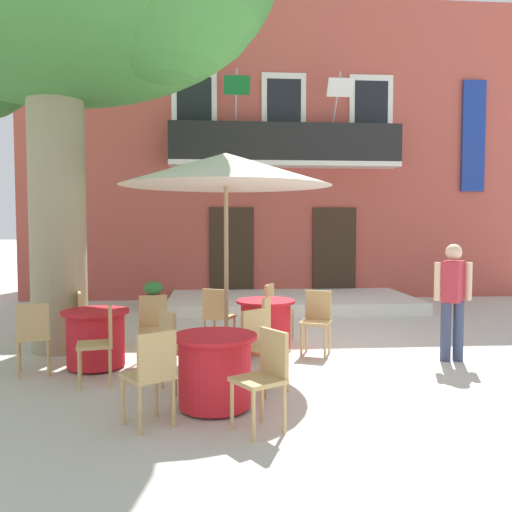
{
  "coord_description": "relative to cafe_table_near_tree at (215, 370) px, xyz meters",
  "views": [
    {
      "loc": [
        -1.32,
        -8.33,
        1.87
      ],
      "look_at": [
        -0.54,
        1.36,
        1.3
      ],
      "focal_mm": 37.51,
      "sensor_mm": 36.0,
      "label": 1
    }
  ],
  "objects": [
    {
      "name": "cafe_chair_near_tree_0",
      "position": [
        0.45,
        -0.6,
        0.14
      ],
      "size": [
        0.55,
        0.55,
        0.91
      ],
      "color": "tan",
      "rests_on": "ground"
    },
    {
      "name": "cafe_chair_front_1",
      "position": [
        -0.82,
        1.86,
        0.14
      ],
      "size": [
        0.46,
        0.46,
        0.91
      ],
      "color": "tan",
      "rests_on": "ground"
    },
    {
      "name": "ground_planter_left",
      "position": [
        -1.34,
        6.56,
        -0.05
      ],
      "size": [
        0.41,
        0.41,
        0.61
      ],
      "color": "#995638",
      "rests_on": "ground"
    },
    {
      "name": "pedestrian_near_entrance",
      "position": [
        3.25,
        1.65,
        0.51
      ],
      "size": [
        0.53,
        0.4,
        1.61
      ],
      "color": "#384260",
      "rests_on": "ground"
    },
    {
      "name": "cafe_chair_front_2",
      "position": [
        -1.81,
        2.37,
        0.14
      ],
      "size": [
        0.49,
        0.49,
        0.91
      ],
      "color": "tan",
      "rests_on": "ground"
    },
    {
      "name": "cafe_chair_near_tree_2",
      "position": [
        -0.43,
        0.62,
        0.14
      ],
      "size": [
        0.54,
        0.54,
        0.91
      ],
      "color": "tan",
      "rests_on": "ground"
    },
    {
      "name": "cafe_chair_middle_0",
      "position": [
        1.48,
        2.2,
        0.14
      ],
      "size": [
        0.52,
        0.52,
        0.91
      ],
      "color": "tan",
      "rests_on": "ground"
    },
    {
      "name": "cafe_chair_middle_1",
      "position": [
        0.99,
        3.14,
        0.14
      ],
      "size": [
        0.53,
        0.53,
        0.91
      ],
      "color": "tan",
      "rests_on": "ground"
    },
    {
      "name": "cafe_chair_near_tree_1",
      "position": [
        0.52,
        0.55,
        0.14
      ],
      "size": [
        0.56,
        0.56,
        0.91
      ],
      "color": "tan",
      "rests_on": "ground"
    },
    {
      "name": "entrance_step_platform",
      "position": [
        1.75,
        6.58,
        -0.27
      ],
      "size": [
        5.48,
        2.76,
        0.25
      ],
      "primitive_type": "cube",
      "color": "silver",
      "rests_on": "ground"
    },
    {
      "name": "ground_plane",
      "position": [
        1.31,
        2.97,
        -0.39
      ],
      "size": [
        120.0,
        120.0,
        0.0
      ],
      "primitive_type": "plane",
      "color": "beige"
    },
    {
      "name": "cafe_table_middle",
      "position": [
        0.76,
        2.42,
        0.0
      ],
      "size": [
        0.86,
        0.86,
        0.76
      ],
      "color": "red",
      "rests_on": "ground"
    },
    {
      "name": "building_facade",
      "position": [
        1.75,
        9.95,
        3.36
      ],
      "size": [
        13.0,
        5.09,
        7.5
      ],
      "color": "#B24C42",
      "rests_on": "ground"
    },
    {
      "name": "cafe_chair_front_3",
      "position": [
        -2.24,
        1.38,
        0.14
      ],
      "size": [
        0.5,
        0.5,
        0.91
      ],
      "color": "tan",
      "rests_on": "ground"
    },
    {
      "name": "cafe_table_front",
      "position": [
        -1.54,
        1.67,
        0.0
      ],
      "size": [
        0.86,
        0.86,
        0.76
      ],
      "color": "red",
      "rests_on": "ground"
    },
    {
      "name": "cafe_chair_middle_2",
      "position": [
        0.05,
        2.68,
        0.14
      ],
      "size": [
        0.53,
        0.53,
        0.91
      ],
      "color": "tan",
      "rests_on": "ground"
    },
    {
      "name": "cafe_umbrella",
      "position": [
        0.17,
        1.99,
        2.22
      ],
      "size": [
        2.9,
        2.9,
        2.85
      ],
      "color": "#997A56",
      "rests_on": "ground"
    },
    {
      "name": "cafe_chair_front_0",
      "position": [
        -1.32,
        0.95,
        0.14
      ],
      "size": [
        0.47,
        0.47,
        0.91
      ],
      "color": "tan",
      "rests_on": "ground"
    },
    {
      "name": "cafe_chair_near_tree_3",
      "position": [
        -0.58,
        -0.48,
        0.14
      ],
      "size": [
        0.56,
        0.56,
        0.91
      ],
      "color": "tan",
      "rests_on": "ground"
    },
    {
      "name": "cafe_table_near_tree",
      "position": [
        0.0,
        0.0,
        0.0
      ],
      "size": [
        0.86,
        0.86,
        0.76
      ],
      "color": "red",
      "rests_on": "ground"
    },
    {
      "name": "cafe_chair_middle_3",
      "position": [
        0.59,
        1.69,
        0.14
      ],
      "size": [
        0.51,
        0.51,
        0.91
      ],
      "color": "tan",
      "rests_on": "ground"
    }
  ]
}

